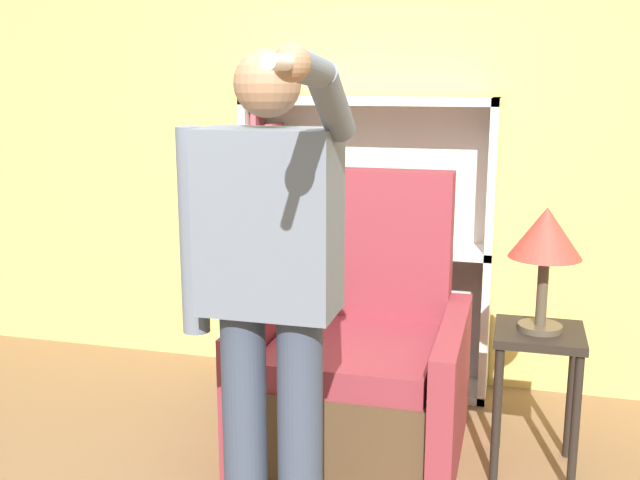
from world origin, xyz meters
TOP-DOWN VIEW (x-y plane):
  - wall_back at (0.00, 2.03)m, footprint 8.00×0.06m
  - bookcase at (-0.19, 1.87)m, footprint 1.31×0.28m
  - armchair at (0.07, 1.19)m, footprint 0.93×0.92m
  - person_standing at (-0.03, 0.23)m, footprint 0.58×0.78m
  - side_table at (0.84, 1.13)m, footprint 0.36×0.36m
  - table_lamp at (0.84, 1.13)m, footprint 0.29×0.29m

SIDE VIEW (x-z plane):
  - armchair at x=0.07m, z-range -0.24..0.98m
  - side_table at x=0.84m, z-range 0.17..0.80m
  - bookcase at x=-0.19m, z-range -0.03..1.52m
  - person_standing at x=-0.03m, z-range 0.13..1.86m
  - table_lamp at x=0.84m, z-range 0.76..1.27m
  - wall_back at x=0.00m, z-range 0.00..2.80m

